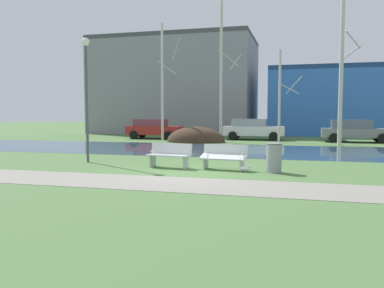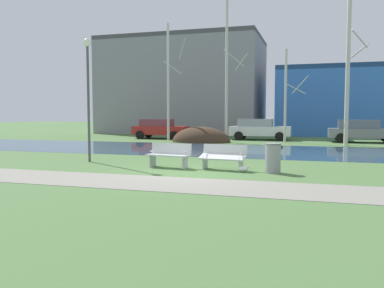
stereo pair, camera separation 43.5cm
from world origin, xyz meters
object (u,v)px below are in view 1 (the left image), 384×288
parked_hatch_third_grey (355,130)px  parked_sedan_second_white (253,129)px  seagull (245,168)px  parked_van_nearest_red (154,128)px  streetlamp (86,79)px  bench_left (169,155)px  trash_bin (274,157)px  bench_right (224,156)px

parked_hatch_third_grey → parked_sedan_second_white: bearing=174.4°
seagull → parked_van_nearest_red: parked_van_nearest_red is taller
streetlamp → parked_van_nearest_red: size_ratio=1.17×
seagull → bench_left: bearing=171.0°
trash_bin → parked_hatch_third_grey: bearing=74.2°
parked_van_nearest_red → parked_hatch_third_grey: bearing=0.5°
parked_van_nearest_red → parked_hatch_third_grey: parked_hatch_third_grey is taller
trash_bin → parked_sedan_second_white: (-2.53, 16.37, 0.30)m
bench_left → bench_right: (1.99, 0.00, 0.00)m
seagull → bench_right: bearing=151.0°
parked_van_nearest_red → bench_left: bearing=-67.4°
parked_hatch_third_grey → seagull: bearing=-108.6°
bench_left → bench_right: 1.99m
bench_left → parked_hatch_third_grey: (8.15, 15.46, 0.32)m
trash_bin → streetlamp: 7.95m
bench_left → streetlamp: (-3.67, 0.68, 2.85)m
trash_bin → seagull: bearing=-166.5°
bench_left → streetlamp: 4.69m
parked_hatch_third_grey → trash_bin: bearing=-105.8°
seagull → parked_van_nearest_red: 18.25m
seagull → parked_hatch_third_grey: bearing=71.4°
parked_hatch_third_grey → bench_left: bearing=-117.8°
trash_bin → parked_sedan_second_white: bearing=98.8°
trash_bin → parked_van_nearest_red: bearing=123.0°
bench_left → streetlamp: bearing=169.5°
seagull → parked_sedan_second_white: 16.68m
bench_right → trash_bin: size_ratio=1.70×
streetlamp → parked_van_nearest_red: (-2.71, 14.64, -2.53)m
trash_bin → parked_van_nearest_red: 18.54m
bench_left → parked_van_nearest_red: size_ratio=0.39×
bench_left → parked_hatch_third_grey: size_ratio=0.36×
trash_bin → streetlamp: streetlamp is taller
trash_bin → parked_sedan_second_white: size_ratio=0.22×
bench_right → parked_van_nearest_red: size_ratio=0.39×
parked_sedan_second_white → parked_hatch_third_grey: parked_sedan_second_white is taller
bench_right → bench_left: bearing=180.0°
bench_left → parked_van_nearest_red: 16.60m
bench_left → bench_right: size_ratio=1.00×
streetlamp → trash_bin: bearing=-7.0°
bench_right → parked_van_nearest_red: 17.46m
seagull → parked_hatch_third_grey: parked_hatch_third_grey is taller
seagull → streetlamp: bearing=170.1°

